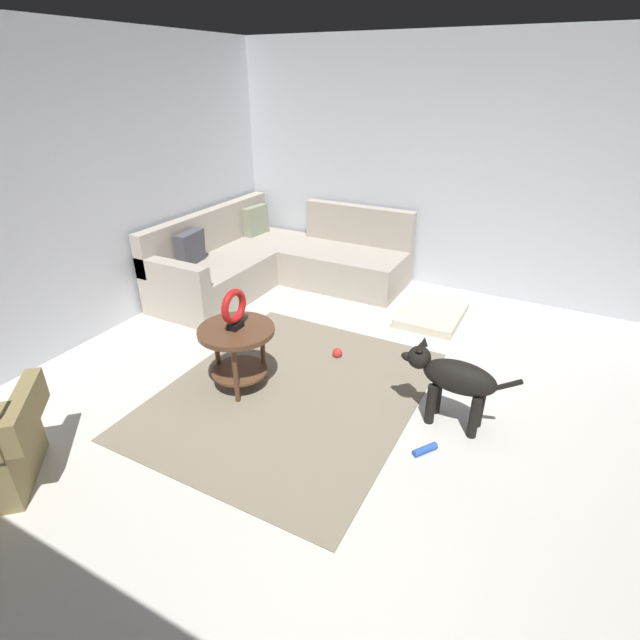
% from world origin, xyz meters
% --- Properties ---
extents(ground_plane, '(6.00, 6.00, 0.10)m').
position_xyz_m(ground_plane, '(0.00, 0.00, -0.05)').
color(ground_plane, silver).
extents(wall_back, '(6.00, 0.12, 2.70)m').
position_xyz_m(wall_back, '(0.00, 2.94, 1.35)').
color(wall_back, silver).
rests_on(wall_back, ground_plane).
extents(wall_right, '(0.12, 6.00, 2.70)m').
position_xyz_m(wall_right, '(2.94, 0.00, 1.35)').
color(wall_right, silver).
rests_on(wall_right, ground_plane).
extents(area_rug, '(2.30, 1.90, 0.01)m').
position_xyz_m(area_rug, '(0.15, 0.70, 0.01)').
color(area_rug, gray).
rests_on(area_rug, ground_plane).
extents(sectional_couch, '(2.20, 2.25, 0.88)m').
position_xyz_m(sectional_couch, '(1.99, 2.02, 0.29)').
color(sectional_couch, '#B2A899').
rests_on(sectional_couch, ground_plane).
extents(side_table, '(0.60, 0.60, 0.54)m').
position_xyz_m(side_table, '(0.04, 1.12, 0.42)').
color(side_table, brown).
rests_on(side_table, ground_plane).
extents(torus_sculpture, '(0.28, 0.08, 0.33)m').
position_xyz_m(torus_sculpture, '(0.04, 1.12, 0.71)').
color(torus_sculpture, black).
rests_on(torus_sculpture, side_table).
extents(dog_bed_mat, '(0.80, 0.60, 0.09)m').
position_xyz_m(dog_bed_mat, '(1.98, 0.08, 0.04)').
color(dog_bed_mat, beige).
rests_on(dog_bed_mat, ground_plane).
extents(dog, '(0.24, 0.85, 0.63)m').
position_xyz_m(dog, '(0.38, -0.50, 0.38)').
color(dog, black).
rests_on(dog, ground_plane).
extents(dog_toy_ball, '(0.09, 0.09, 0.09)m').
position_xyz_m(dog_toy_ball, '(0.82, 0.61, 0.05)').
color(dog_toy_ball, red).
rests_on(dog_toy_ball, ground_plane).
extents(dog_toy_rope, '(0.18, 0.15, 0.05)m').
position_xyz_m(dog_toy_rope, '(-0.02, -0.45, 0.03)').
color(dog_toy_rope, blue).
rests_on(dog_toy_rope, ground_plane).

